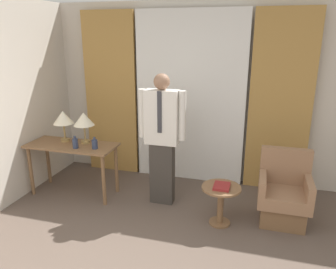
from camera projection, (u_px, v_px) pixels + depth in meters
The scene contains 13 objects.
wall_back at pixel (192, 94), 5.03m from camera, with size 10.00×0.06×2.70m.
curtain_sheer_center at pixel (190, 99), 4.93m from camera, with size 1.66×0.06×2.58m.
curtain_drape_left at pixel (111, 95), 5.27m from camera, with size 0.86×0.06×2.58m.
curtain_drape_right at pixel (280, 104), 4.59m from camera, with size 0.86×0.06×2.58m.
desk at pixel (72, 152), 4.62m from camera, with size 1.26×0.53×0.75m.
table_lamp_left at pixel (63, 118), 4.62m from camera, with size 0.28×0.28×0.45m.
table_lamp_right at pixel (84, 120), 4.54m from camera, with size 0.28×0.28×0.45m.
bottle_near_edge at pixel (75, 143), 4.42m from camera, with size 0.08×0.08×0.17m.
bottle_by_lamp at pixel (95, 144), 4.40m from camera, with size 0.08×0.08×0.16m.
person at pixel (162, 135), 4.28m from camera, with size 0.63×0.21×1.77m.
armchair at pixel (283, 196), 4.00m from camera, with size 0.61×0.56×0.89m.
side_table at pixel (221, 199), 3.93m from camera, with size 0.47×0.47×0.49m.
book at pixel (222, 186), 3.86m from camera, with size 0.19×0.23×0.03m.
Camera 1 is at (1.01, -1.79, 2.24)m, focal length 35.00 mm.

